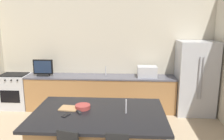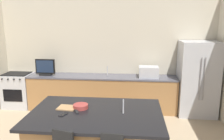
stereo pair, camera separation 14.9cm
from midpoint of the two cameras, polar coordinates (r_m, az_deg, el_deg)
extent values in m
cube|color=beige|center=(6.14, -0.61, 4.48)|extent=(6.07, 0.12, 2.94)
cube|color=#9E7042|center=(6.01, -1.81, -5.85)|extent=(3.79, 0.60, 0.86)
cube|color=#4C4C56|center=(5.89, -1.84, -1.69)|extent=(3.81, 0.62, 0.04)
cube|color=#9E7042|center=(3.78, -2.75, -16.61)|extent=(1.87, 1.20, 0.79)
cube|color=black|center=(3.59, -2.82, -10.76)|extent=(2.03, 1.36, 0.04)
cube|color=#B7BABF|center=(6.00, 21.08, -2.01)|extent=(0.90, 0.73, 1.82)
cylinder|color=gray|center=(5.60, 21.81, -2.11)|extent=(0.02, 0.02, 1.00)
cylinder|color=gray|center=(5.62, 22.60, -2.12)|extent=(0.02, 0.02, 1.00)
cube|color=#B7BABF|center=(6.68, -21.63, -4.71)|extent=(0.72, 0.60, 0.90)
cube|color=black|center=(6.43, -22.81, -5.87)|extent=(0.51, 0.01, 0.32)
cube|color=black|center=(6.56, -21.95, -0.87)|extent=(0.65, 0.50, 0.02)
cylinder|color=black|center=(6.43, -25.06, -2.06)|extent=(0.04, 0.03, 0.04)
cylinder|color=black|center=(6.35, -23.82, -2.12)|extent=(0.04, 0.03, 0.04)
cylinder|color=black|center=(6.27, -22.55, -2.17)|extent=(0.04, 0.03, 0.04)
cylinder|color=black|center=(6.20, -21.25, -2.23)|extent=(0.04, 0.03, 0.04)
cube|color=#B7BABF|center=(5.83, 9.80, -0.47)|extent=(0.48, 0.36, 0.27)
cube|color=black|center=(6.18, -15.45, -1.04)|extent=(0.30, 0.16, 0.05)
cube|color=black|center=(6.14, -15.57, 0.88)|extent=(0.50, 0.05, 0.37)
cube|color=#1E2D47|center=(6.11, -15.66, 0.83)|extent=(0.44, 0.01, 0.32)
cylinder|color=#B2B2B7|center=(5.94, -0.45, -0.19)|extent=(0.02, 0.02, 0.24)
cylinder|color=#B2B2B7|center=(3.51, 4.04, -9.02)|extent=(0.02, 0.02, 0.22)
cube|color=black|center=(3.06, -10.65, -16.82)|extent=(0.29, 0.10, 0.28)
cylinder|color=#993833|center=(3.74, -6.64, -8.97)|extent=(0.24, 0.24, 0.06)
cube|color=black|center=(3.55, -10.81, -10.84)|extent=(0.12, 0.17, 0.01)
cube|color=black|center=(3.62, -7.61, -10.11)|extent=(0.11, 0.17, 0.02)
cube|color=#A87F51|center=(3.78, -9.99, -9.19)|extent=(0.31, 0.25, 0.02)
camera|label=1|loc=(0.07, -89.08, 0.20)|focal=36.86mm
camera|label=2|loc=(0.07, 90.92, -0.20)|focal=36.86mm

